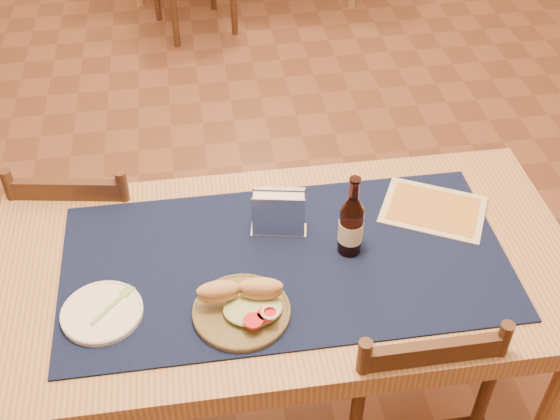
{
  "coord_description": "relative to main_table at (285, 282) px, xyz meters",
  "views": [
    {
      "loc": [
        -0.21,
        -2.1,
        2.13
      ],
      "look_at": [
        0.0,
        -0.7,
        0.85
      ],
      "focal_mm": 45.0,
      "sensor_mm": 36.0,
      "label": 1
    }
  ],
  "objects": [
    {
      "name": "main_table",
      "position": [
        0.0,
        0.0,
        0.0
      ],
      "size": [
        1.6,
        0.8,
        0.75
      ],
      "color": "tan",
      "rests_on": "ground"
    },
    {
      "name": "placemat",
      "position": [
        0.0,
        0.0,
        0.09
      ],
      "size": [
        1.2,
        0.6,
        0.01
      ],
      "primitive_type": "cube",
      "color": "#0F1938",
      "rests_on": "main_table"
    },
    {
      "name": "baseboard",
      "position": [
        0.0,
        0.8,
        -0.62
      ],
      "size": [
        6.0,
        7.0,
        0.1
      ],
      "color": "#48281A",
      "rests_on": "ground"
    },
    {
      "name": "chair_main_far",
      "position": [
        -0.58,
        0.49,
        -0.23
      ],
      "size": [
        0.45,
        0.45,
        0.85
      ],
      "color": "#48281A",
      "rests_on": "ground"
    },
    {
      "name": "sandwich_plate",
      "position": [
        -0.13,
        -0.17,
        0.11
      ],
      "size": [
        0.25,
        0.25,
        0.09
      ],
      "color": "brown",
      "rests_on": "placemat"
    },
    {
      "name": "side_plate",
      "position": [
        -0.48,
        -0.12,
        0.1
      ],
      "size": [
        0.2,
        0.2,
        0.02
      ],
      "color": "white",
      "rests_on": "placemat"
    },
    {
      "name": "fork",
      "position": [
        -0.45,
        -0.1,
        0.1
      ],
      "size": [
        0.11,
        0.12,
        0.0
      ],
      "color": "#7DC46B",
      "rests_on": "side_plate"
    },
    {
      "name": "beer_bottle",
      "position": [
        0.18,
        0.01,
        0.18
      ],
      "size": [
        0.07,
        0.07,
        0.25
      ],
      "color": "#49180D",
      "rests_on": "placemat"
    },
    {
      "name": "napkin_holder",
      "position": [
        -0.0,
        0.12,
        0.15
      ],
      "size": [
        0.16,
        0.08,
        0.14
      ],
      "color": "silver",
      "rests_on": "placemat"
    },
    {
      "name": "menu_card",
      "position": [
        0.46,
        0.14,
        0.09
      ],
      "size": [
        0.36,
        0.32,
        0.01
      ],
      "color": "beige",
      "rests_on": "placemat"
    }
  ]
}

